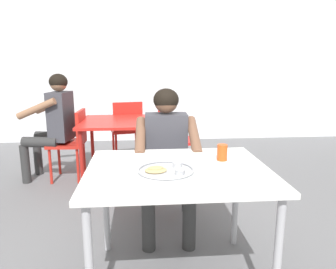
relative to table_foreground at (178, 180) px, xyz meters
name	(u,v)px	position (x,y,z in m)	size (l,w,h in m)	color
back_wall	(152,44)	(-0.01, 3.92, 1.03)	(12.00, 0.12, 3.40)	white
table_foreground	(178,180)	(0.00, 0.00, 0.00)	(1.08, 0.87, 0.75)	white
thali_tray	(166,170)	(-0.08, -0.06, 0.09)	(0.33, 0.33, 0.03)	#B7BABF
drinking_cup	(222,152)	(0.30, 0.13, 0.13)	(0.07, 0.07, 0.10)	#D84C19
chair_foreground	(165,165)	(-0.01, 0.87, -0.18)	(0.44, 0.42, 0.84)	#3F3F44
diner_foreground	(167,148)	(-0.01, 0.65, 0.02)	(0.50, 0.56, 1.17)	#353535
table_background_red	(122,127)	(-0.44, 1.92, -0.04)	(0.96, 0.89, 0.71)	red
chair_red_left	(73,139)	(-1.03, 1.94, -0.18)	(0.41, 0.44, 0.83)	red
chair_red_right	(171,137)	(0.14, 1.96, -0.19)	(0.44, 0.45, 0.82)	red
chair_red_far	(127,127)	(-0.42, 2.56, -0.17)	(0.49, 0.50, 0.86)	red
patron_background	(54,118)	(-1.23, 1.93, 0.07)	(0.60, 0.55, 1.25)	#303030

